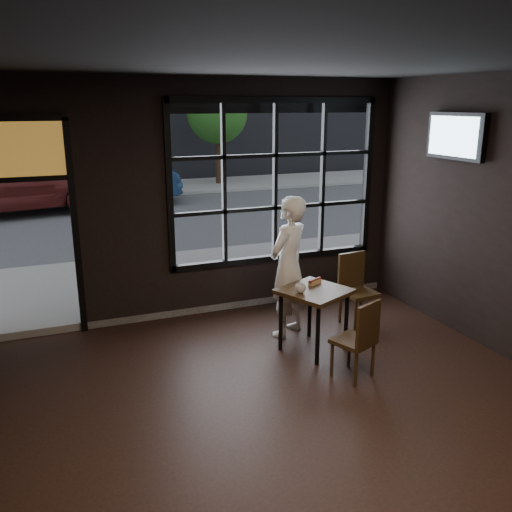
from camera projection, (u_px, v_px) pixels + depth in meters
name	position (u px, v px, depth m)	size (l,w,h in m)	color
floor	(309.00, 463.00, 4.49)	(6.00, 7.00, 0.02)	black
ceiling	(322.00, 49.00, 3.61)	(6.00, 7.00, 0.02)	black
window_frame	(275.00, 182.00, 7.55)	(3.06, 0.12, 2.28)	black
stained_transom	(13.00, 149.00, 6.23)	(1.20, 0.06, 0.70)	orange
street_asphalt	(81.00, 165.00, 25.96)	(60.00, 41.00, 0.04)	#545456
cafe_table	(314.00, 320.00, 6.42)	(0.71, 0.71, 0.77)	#31210F
chair_near	(353.00, 338.00, 5.77)	(0.38, 0.38, 0.89)	#31210F
chair_window	(359.00, 291.00, 7.13)	(0.41, 0.41, 0.96)	#31210F
man	(288.00, 267.00, 6.74)	(0.65, 0.43, 1.79)	white
hotdog	(315.00, 282.00, 6.49)	(0.20, 0.08, 0.06)	tan
cup	(301.00, 289.00, 6.20)	(0.12, 0.12, 0.10)	silver
tv	(456.00, 136.00, 6.60)	(0.11, 0.96, 0.56)	black
navy_car	(101.00, 175.00, 15.62)	(1.59, 4.57, 1.50)	#172C4C
maroon_car	(14.00, 183.00, 14.04)	(1.77, 4.41, 1.50)	#5B1B19
tree_left	(12.00, 115.00, 16.51)	(2.08, 2.08, 3.56)	#332114
tree_right	(217.00, 113.00, 18.64)	(2.09, 2.09, 3.56)	#332114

